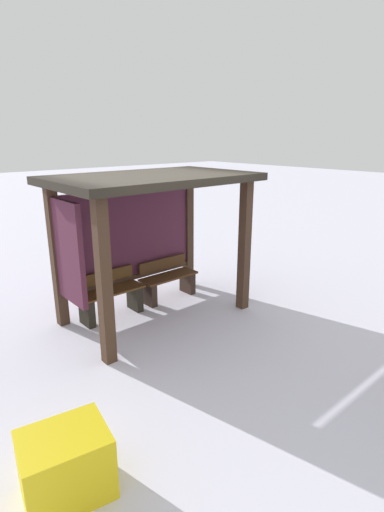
# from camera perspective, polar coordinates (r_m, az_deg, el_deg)

# --- Properties ---
(ground_plane) EXTENTS (60.00, 60.00, 0.00)m
(ground_plane) POSITION_cam_1_polar(r_m,az_deg,el_deg) (6.73, -5.11, -8.50)
(ground_plane) COLOR white
(bus_shelter) EXTENTS (3.10, 1.92, 2.34)m
(bus_shelter) POSITION_cam_1_polar(r_m,az_deg,el_deg) (6.28, -7.29, 6.60)
(bus_shelter) COLOR #412C1F
(bus_shelter) RESTS_ON ground
(bench_left_inside) EXTENTS (1.10, 0.41, 0.76)m
(bench_left_inside) POSITION_cam_1_polar(r_m,az_deg,el_deg) (6.66, -11.72, -5.89)
(bench_left_inside) COLOR #563718
(bench_left_inside) RESTS_ON ground
(bench_center_inside) EXTENTS (1.10, 0.40, 0.73)m
(bench_center_inside) POSITION_cam_1_polar(r_m,az_deg,el_deg) (7.27, -3.50, -3.66)
(bench_center_inside) COLOR #4C2F18
(bench_center_inside) RESTS_ON ground
(grit_bin) EXTENTS (0.79, 0.68, 0.58)m
(grit_bin) POSITION_cam_1_polar(r_m,az_deg,el_deg) (3.82, -17.83, -26.86)
(grit_bin) COLOR yellow
(grit_bin) RESTS_ON ground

